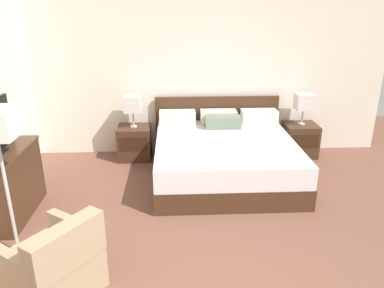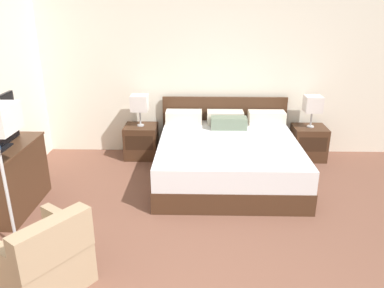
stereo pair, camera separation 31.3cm
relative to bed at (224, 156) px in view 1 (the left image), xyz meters
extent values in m
cube|color=silver|center=(-0.41, 1.06, 1.01)|extent=(6.30, 0.06, 2.64)
cube|color=#422819|center=(0.00, -0.08, -0.17)|extent=(1.95, 2.03, 0.28)
cube|color=silver|center=(0.00, -0.08, 0.12)|extent=(1.93, 2.01, 0.29)
cube|color=#422819|center=(0.00, 0.96, 0.17)|extent=(2.02, 0.05, 0.96)
cube|color=beige|center=(-0.66, 0.77, 0.36)|extent=(0.57, 0.28, 0.20)
cube|color=beige|center=(0.00, 0.77, 0.36)|extent=(0.57, 0.28, 0.20)
cube|color=beige|center=(0.66, 0.77, 0.36)|extent=(0.57, 0.28, 0.20)
cube|color=slate|center=(0.04, 0.50, 0.35)|extent=(0.54, 0.22, 0.18)
cube|color=#422819|center=(-1.35, 0.73, -0.04)|extent=(0.52, 0.47, 0.53)
cube|color=black|center=(-1.35, 0.50, 0.01)|extent=(0.44, 0.01, 0.23)
cube|color=#422819|center=(1.35, 0.73, -0.04)|extent=(0.52, 0.47, 0.53)
cube|color=black|center=(1.35, 0.50, 0.01)|extent=(0.44, 0.01, 0.23)
cylinder|color=#B7B7BC|center=(-1.35, 0.73, 0.23)|extent=(0.11, 0.11, 0.02)
cylinder|color=#B7B7BC|center=(-1.35, 0.73, 0.36)|extent=(0.02, 0.02, 0.23)
cube|color=silver|center=(-1.35, 0.73, 0.60)|extent=(0.26, 0.26, 0.25)
cylinder|color=#B7B7BC|center=(1.35, 0.73, 0.23)|extent=(0.11, 0.11, 0.02)
cylinder|color=#B7B7BC|center=(1.35, 0.73, 0.36)|extent=(0.02, 0.02, 0.23)
cube|color=silver|center=(1.35, 0.73, 0.60)|extent=(0.26, 0.26, 0.25)
cube|color=#422819|center=(-2.68, -0.97, 0.10)|extent=(0.51, 1.05, 0.82)
cube|color=#9E8466|center=(-1.79, -2.31, -0.11)|extent=(0.95, 0.95, 0.40)
cube|color=#9E8466|center=(-1.57, -2.46, 0.27)|extent=(0.53, 0.65, 0.36)
cube|color=#9E8466|center=(-1.96, -2.55, 0.18)|extent=(0.56, 0.44, 0.18)
cube|color=#9E8466|center=(-1.62, -2.07, 0.18)|extent=(0.56, 0.44, 0.18)
cylinder|color=#B7B7BC|center=(-2.30, -1.73, -0.30)|extent=(0.28, 0.28, 0.02)
cylinder|color=#B7B7BC|center=(-2.30, -1.73, 0.32)|extent=(0.03, 0.03, 1.22)
camera|label=1|loc=(-0.71, -4.97, 2.05)|focal=35.00mm
camera|label=2|loc=(-0.39, -4.97, 2.05)|focal=35.00mm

